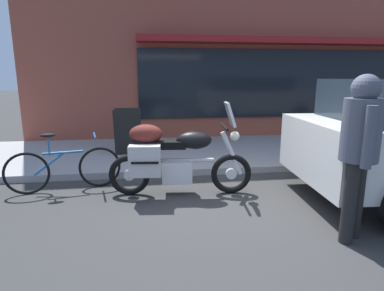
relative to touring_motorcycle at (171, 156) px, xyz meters
name	(u,v)px	position (x,y,z in m)	size (l,w,h in m)	color
ground_plane	(209,204)	(0.48, -0.44, -0.60)	(80.00, 80.00, 0.00)	#323232
storefront_building	(384,22)	(6.30, 4.11, 2.65)	(19.63, 0.90, 6.63)	brown
touring_motorcycle	(171,156)	(0.00, 0.00, 0.00)	(2.14, 0.62, 1.38)	black
parked_bicycle	(64,168)	(-1.63, 0.41, -0.24)	(1.68, 0.53, 0.92)	black
pedestrian_walking	(360,139)	(1.83, -1.59, 0.52)	(0.48, 0.54, 1.77)	black
sandwich_board_sign	(128,132)	(-0.76, 2.19, 0.01)	(0.55, 0.42, 0.96)	black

